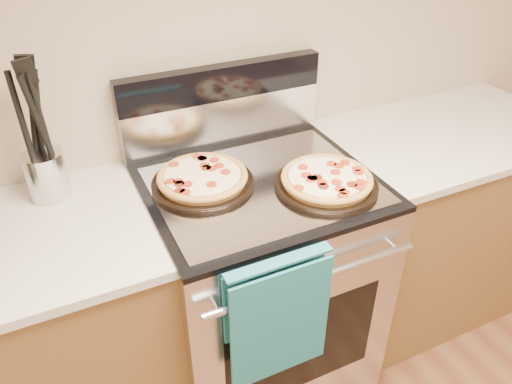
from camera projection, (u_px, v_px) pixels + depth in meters
name	position (u px, v px, depth m)	size (l,w,h in m)	color
wall_back	(215.00, 25.00, 1.69)	(4.00, 4.00, 0.00)	#C7B08F
range_body	(259.00, 284.00, 1.93)	(0.76, 0.68, 0.90)	#B7B7BC
oven_window	(302.00, 348.00, 1.68)	(0.56, 0.01, 0.40)	black
cooktop	(259.00, 184.00, 1.67)	(0.76, 0.68, 0.02)	black
backsplash_lower	(223.00, 120.00, 1.85)	(0.76, 0.06, 0.18)	silver
backsplash_upper	(222.00, 82.00, 1.77)	(0.76, 0.06, 0.12)	black
oven_handle	(315.00, 279.00, 1.45)	(0.03, 0.03, 0.70)	silver
dish_towel	(277.00, 316.00, 1.46)	(0.32, 0.05, 0.42)	#177763
foil_sheet	(263.00, 185.00, 1.64)	(0.70, 0.55, 0.01)	gray
cabinet_left	(14.00, 361.00, 1.64)	(1.00, 0.62, 0.88)	brown
cabinet_right	(430.00, 223.00, 2.27)	(1.00, 0.62, 0.88)	brown
countertop_right	(452.00, 133.00, 2.02)	(1.02, 0.64, 0.03)	beige
pepperoni_pizza_back	(203.00, 179.00, 1.63)	(0.33, 0.33, 0.04)	#B67A37
pepperoni_pizza_front	(327.00, 181.00, 1.62)	(0.33, 0.33, 0.04)	#B67A37
utensil_crock	(47.00, 175.00, 1.57)	(0.13, 0.13, 0.16)	silver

